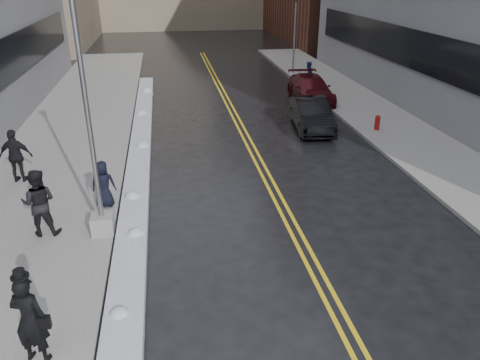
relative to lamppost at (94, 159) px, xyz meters
name	(u,v)px	position (x,y,z in m)	size (l,w,h in m)	color
ground	(220,264)	(3.30, -2.00, -2.53)	(160.00, 160.00, 0.00)	black
sidewalk_west	(66,148)	(-2.45, 8.00, -2.46)	(5.50, 50.00, 0.15)	gray
sidewalk_east	(395,130)	(13.30, 8.00, -2.46)	(4.00, 50.00, 0.15)	gray
lane_line_left	(244,139)	(5.65, 8.00, -2.53)	(0.12, 50.00, 0.01)	gold
lane_line_right	(250,139)	(5.95, 8.00, -2.53)	(0.12, 50.00, 0.01)	gold
snow_ridge	(139,158)	(0.85, 6.00, -2.36)	(0.90, 30.00, 0.34)	silver
lamppost	(94,159)	(0.00, 0.00, 0.00)	(0.65, 0.65, 7.62)	gray
fire_hydrant	(377,122)	(12.30, 8.00, -1.98)	(0.26, 0.26, 0.73)	maroon
traffic_signal	(295,28)	(11.80, 22.00, 0.87)	(0.16, 0.20, 6.00)	gray
pedestrian_fedora	(30,320)	(-0.81, -4.93, -1.37)	(0.74, 0.48, 2.02)	black
pedestrian_b	(39,203)	(-1.76, 0.25, -1.35)	(1.00, 0.78, 2.07)	black
pedestrian_c	(103,184)	(-0.10, 1.77, -1.58)	(0.78, 0.51, 1.60)	black
pedestrian_d	(16,156)	(-3.45, 4.36, -1.38)	(1.18, 0.49, 2.01)	black
pedestrian_east	(308,75)	(11.50, 17.19, -1.54)	(0.82, 0.64, 1.69)	navy
car_black	(311,114)	(9.24, 9.02, -1.77)	(1.61, 4.62, 1.52)	black
car_maroon	(311,89)	(10.80, 14.23, -1.78)	(2.11, 5.20, 1.51)	#460B12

